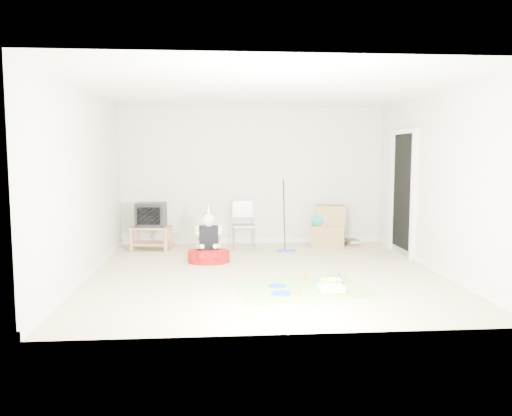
{
  "coord_description": "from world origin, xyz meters",
  "views": [
    {
      "loc": [
        -0.68,
        -7.03,
        1.68
      ],
      "look_at": [
        -0.1,
        0.4,
        0.9
      ],
      "focal_mm": 35.0,
      "sensor_mm": 36.0,
      "label": 1
    }
  ],
  "objects": [
    {
      "name": "tv_stand",
      "position": [
        -1.86,
        1.92,
        0.25
      ],
      "size": [
        0.73,
        0.52,
        0.42
      ],
      "color": "#A9714C",
      "rests_on": "ground"
    },
    {
      "name": "doorway_recess",
      "position": [
        2.48,
        1.2,
        1.02
      ],
      "size": [
        0.02,
        0.9,
        2.05
      ],
      "primitive_type": "cube",
      "color": "black",
      "rests_on": "ground"
    },
    {
      "name": "crt_tv",
      "position": [
        -1.86,
        1.92,
        0.64
      ],
      "size": [
        0.53,
        0.45,
        0.43
      ],
      "primitive_type": "cube",
      "rotation": [
        0.0,
        0.0,
        -0.08
      ],
      "color": "black",
      "rests_on": "tv_stand"
    },
    {
      "name": "birthday_cake",
      "position": [
        0.72,
        -1.09,
        0.04
      ],
      "size": [
        0.31,
        0.25,
        0.15
      ],
      "color": "white",
      "rests_on": "party_mat"
    },
    {
      "name": "orange_cup_far",
      "position": [
        0.28,
        -1.19,
        0.04
      ],
      "size": [
        0.07,
        0.07,
        0.07
      ],
      "primitive_type": "cylinder",
      "rotation": [
        0.0,
        0.0,
        -0.22
      ],
      "color": "orange",
      "rests_on": "party_mat"
    },
    {
      "name": "orange_cup_near",
      "position": [
        0.48,
        -0.48,
        0.05
      ],
      "size": [
        0.1,
        0.1,
        0.08
      ],
      "primitive_type": "cylinder",
      "rotation": [
        0.0,
        0.0,
        0.54
      ],
      "color": "orange",
      "rests_on": "party_mat"
    },
    {
      "name": "ground",
      "position": [
        0.0,
        0.0,
        0.0
      ],
      "size": [
        5.0,
        5.0,
        0.0
      ],
      "primitive_type": "plane",
      "color": "beige",
      "rests_on": "ground"
    },
    {
      "name": "seated_woman",
      "position": [
        -0.82,
        0.8,
        0.21
      ],
      "size": [
        0.66,
        0.66,
        0.95
      ],
      "color": "#9C0E0F",
      "rests_on": "ground"
    },
    {
      "name": "party_mat",
      "position": [
        0.37,
        -0.87,
        0.0
      ],
      "size": [
        1.85,
        1.49,
        0.01
      ],
      "primitive_type": "cube",
      "rotation": [
        0.0,
        0.0,
        0.19
      ],
      "color": "#FB3486",
      "rests_on": "ground"
    },
    {
      "name": "blue_plate_near",
      "position": [
        0.08,
        -0.78,
        0.01
      ],
      "size": [
        0.3,
        0.3,
        0.01
      ],
      "primitive_type": "cylinder",
      "rotation": [
        0.0,
        0.0,
        0.43
      ],
      "color": "blue",
      "rests_on": "party_mat"
    },
    {
      "name": "folding_chair",
      "position": [
        -0.21,
        1.86,
        0.43
      ],
      "size": [
        0.41,
        0.39,
        0.89
      ],
      "color": "gray",
      "rests_on": "ground"
    },
    {
      "name": "blue_plate_far",
      "position": [
        0.08,
        -1.14,
        0.01
      ],
      "size": [
        0.31,
        0.31,
        0.01
      ],
      "primitive_type": "cylinder",
      "rotation": [
        0.0,
        0.0,
        0.31
      ],
      "color": "blue",
      "rests_on": "party_mat"
    },
    {
      "name": "book_pile",
      "position": [
        1.85,
        2.07,
        0.06
      ],
      "size": [
        0.25,
        0.31,
        0.13
      ],
      "color": "#226634",
      "rests_on": "ground"
    },
    {
      "name": "blue_party_hat",
      "position": [
        0.9,
        -0.75,
        0.09
      ],
      "size": [
        0.15,
        0.15,
        0.16
      ],
      "primitive_type": "cone",
      "rotation": [
        0.0,
        0.0,
        0.35
      ],
      "color": "#1A36BC",
      "rests_on": "party_mat"
    },
    {
      "name": "floor_mop",
      "position": [
        0.52,
        1.55,
        0.26
      ],
      "size": [
        0.32,
        0.42,
        1.26
      ],
      "color": "blue",
      "rests_on": "ground"
    },
    {
      "name": "cardboard_boxes",
      "position": [
        1.38,
        2.04,
        0.37
      ],
      "size": [
        0.7,
        0.58,
        0.76
      ],
      "color": "#9D774C",
      "rests_on": "ground"
    }
  ]
}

